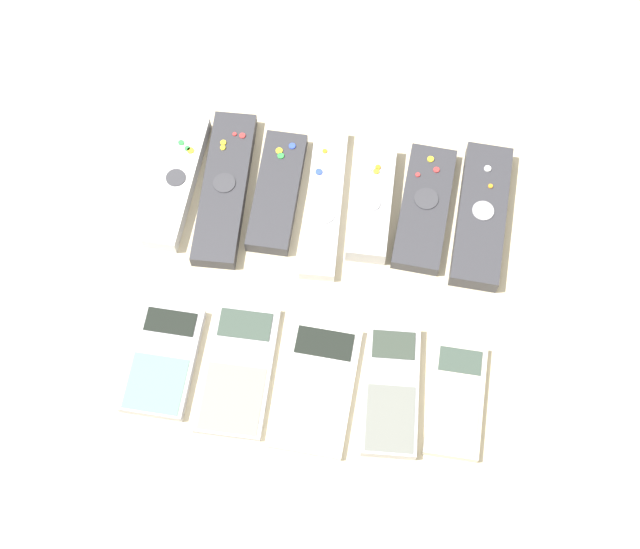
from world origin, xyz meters
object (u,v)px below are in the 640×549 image
at_px(calculator_0, 163,360).
at_px(calculator_3, 391,390).
at_px(calculator_1, 238,369).
at_px(remote_0, 177,181).
at_px(remote_2, 277,192).
at_px(remote_5, 424,208).
at_px(remote_1, 225,188).
at_px(remote_4, 372,201).
at_px(calculator_4, 456,400).
at_px(calculator_2, 316,387).
at_px(remote_6, 481,215).
at_px(remote_3, 324,202).

relative_size(calculator_0, calculator_3, 0.87).
bearing_deg(calculator_1, remote_0, 116.49).
height_order(remote_2, remote_5, remote_2).
height_order(remote_1, remote_4, remote_4).
bearing_deg(calculator_4, calculator_2, -176.49).
height_order(calculator_0, calculator_2, calculator_0).
height_order(remote_4, calculator_4, remote_4).
relative_size(remote_5, calculator_3, 1.12).
xyz_separation_m(calculator_0, calculator_2, (0.18, -0.01, -0.00)).
bearing_deg(calculator_2, remote_1, 124.34).
height_order(remote_4, calculator_1, remote_4).
bearing_deg(remote_6, calculator_4, -90.79).
bearing_deg(calculator_3, calculator_4, -4.03).
bearing_deg(remote_3, remote_6, -0.57).
bearing_deg(remote_4, remote_2, 179.84).
xyz_separation_m(remote_6, calculator_2, (-0.18, -0.25, -0.01)).
distance_m(calculator_2, calculator_4, 0.16).
bearing_deg(remote_2, remote_4, 0.99).
distance_m(remote_1, remote_6, 0.33).
relative_size(remote_0, remote_5, 1.08).
xyz_separation_m(remote_4, calculator_4, (0.12, -0.24, -0.01)).
bearing_deg(calculator_2, remote_3, 97.91).
bearing_deg(calculator_3, remote_3, 111.67).
xyz_separation_m(remote_3, calculator_1, (-0.07, -0.23, -0.00)).
xyz_separation_m(remote_0, calculator_3, (0.30, -0.24, -0.00)).
bearing_deg(remote_5, remote_1, -175.23).
relative_size(remote_1, calculator_0, 1.59).
height_order(remote_5, calculator_0, remote_5).
distance_m(remote_3, calculator_2, 0.24).
xyz_separation_m(remote_2, remote_5, (0.19, 0.00, -0.00)).
bearing_deg(remote_3, calculator_4, -54.16).
height_order(calculator_0, calculator_1, calculator_0).
distance_m(remote_0, calculator_3, 0.38).
xyz_separation_m(remote_5, calculator_1, (-0.20, -0.24, -0.00)).
relative_size(calculator_0, calculator_2, 0.86).
relative_size(remote_5, calculator_2, 1.10).
relative_size(calculator_1, calculator_4, 1.18).
bearing_deg(remote_0, remote_5, 3.68).
relative_size(remote_4, calculator_1, 1.00).
xyz_separation_m(remote_0, remote_2, (0.13, 0.00, -0.00)).
height_order(remote_0, remote_1, remote_0).
height_order(calculator_0, calculator_3, calculator_3).
distance_m(calculator_0, calculator_4, 0.34).
height_order(remote_1, remote_5, remote_1).
height_order(remote_1, calculator_2, remote_1).
distance_m(remote_2, remote_5, 0.19).
relative_size(calculator_3, calculator_4, 1.16).
relative_size(remote_6, calculator_4, 1.45).
bearing_deg(remote_3, calculator_2, -86.83).
height_order(remote_0, remote_4, remote_4).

